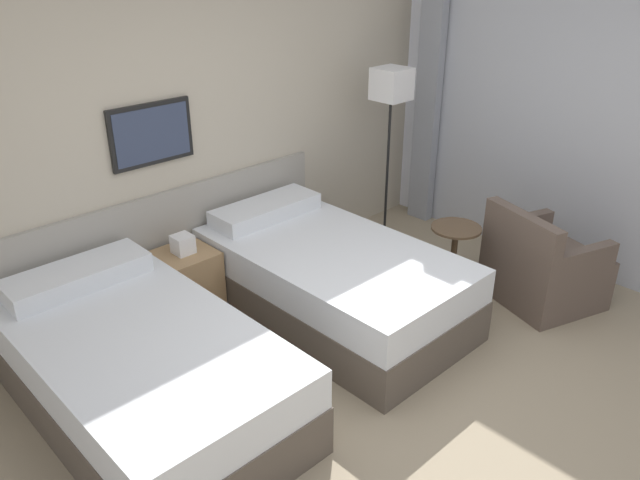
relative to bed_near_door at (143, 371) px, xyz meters
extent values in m
plane|color=gray|center=(1.17, -1.15, -0.30)|extent=(16.00, 16.00, 0.00)
cube|color=#B7AD99|center=(1.17, 1.07, 1.05)|extent=(10.00, 0.06, 2.70)
cube|color=gray|center=(0.79, 1.02, 0.17)|extent=(2.89, 0.04, 0.92)
cube|color=black|center=(0.79, 1.02, 1.08)|extent=(0.64, 0.03, 0.44)
cube|color=#333D56|center=(0.79, 1.01, 1.08)|extent=(0.58, 0.01, 0.38)
cube|color=#8E939E|center=(3.57, 0.69, 1.02)|extent=(0.10, 0.24, 2.64)
cube|color=brown|center=(0.00, -0.02, -0.13)|extent=(1.14, 2.03, 0.32)
cube|color=silver|center=(0.00, -0.02, 0.15)|extent=(1.13, 2.01, 0.25)
cube|color=silver|center=(0.00, 0.76, 0.34)|extent=(0.92, 0.34, 0.13)
cube|color=brown|center=(1.59, -0.02, -0.13)|extent=(1.14, 2.03, 0.32)
cube|color=silver|center=(1.59, -0.02, 0.15)|extent=(1.13, 2.01, 0.25)
cube|color=silver|center=(1.59, 0.76, 0.34)|extent=(0.92, 0.34, 0.13)
cube|color=#9E7A51|center=(0.79, 0.76, -0.03)|extent=(0.42, 0.41, 0.53)
cube|color=white|center=(0.79, 0.76, 0.30)|extent=(0.14, 0.14, 0.14)
cylinder|color=black|center=(2.83, 0.54, -0.29)|extent=(0.24, 0.24, 0.02)
cylinder|color=black|center=(2.83, 0.54, 0.40)|extent=(0.02, 0.02, 1.35)
cube|color=white|center=(2.83, 0.54, 1.21)|extent=(0.28, 0.28, 0.27)
cylinder|color=brown|center=(2.48, -0.47, -0.29)|extent=(0.25, 0.25, 0.01)
cylinder|color=brown|center=(2.48, -0.47, 0.00)|extent=(0.05, 0.05, 0.57)
cylinder|color=brown|center=(2.48, -0.47, 0.30)|extent=(0.39, 0.39, 0.02)
cube|color=brown|center=(2.97, -1.01, -0.09)|extent=(0.91, 0.93, 0.41)
cube|color=brown|center=(2.68, -0.91, 0.31)|extent=(0.33, 0.74, 0.38)
cube|color=brown|center=(2.86, -1.32, 0.21)|extent=(0.60, 0.28, 0.18)
cube|color=brown|center=(3.07, -0.70, 0.21)|extent=(0.60, 0.28, 0.18)
camera|label=1|loc=(-1.31, -2.90, 2.33)|focal=35.00mm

